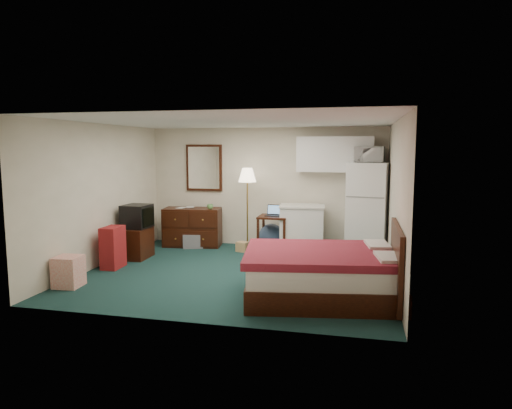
% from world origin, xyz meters
% --- Properties ---
extents(floor, '(5.00, 4.50, 0.01)m').
position_xyz_m(floor, '(0.00, 0.00, 0.00)').
color(floor, black).
rests_on(floor, ground).
extents(ceiling, '(5.00, 4.50, 0.01)m').
position_xyz_m(ceiling, '(0.00, 0.00, 2.50)').
color(ceiling, silver).
rests_on(ceiling, walls).
extents(walls, '(5.01, 4.51, 2.50)m').
position_xyz_m(walls, '(0.00, 0.00, 1.25)').
color(walls, silver).
rests_on(walls, floor).
extents(mirror, '(0.80, 0.06, 1.00)m').
position_xyz_m(mirror, '(-1.35, 2.22, 1.65)').
color(mirror, white).
rests_on(mirror, walls).
extents(upper_cabinets, '(1.50, 0.35, 0.70)m').
position_xyz_m(upper_cabinets, '(1.45, 2.08, 1.95)').
color(upper_cabinets, white).
rests_on(upper_cabinets, walls).
extents(headboard, '(0.06, 1.56, 1.00)m').
position_xyz_m(headboard, '(2.46, -0.96, 0.55)').
color(headboard, black).
rests_on(headboard, walls).
extents(dresser, '(1.25, 0.68, 0.81)m').
position_xyz_m(dresser, '(-1.49, 1.83, 0.41)').
color(dresser, black).
rests_on(dresser, floor).
extents(floor_lamp, '(0.37, 0.37, 1.67)m').
position_xyz_m(floor_lamp, '(-0.28, 1.80, 0.84)').
color(floor_lamp, '#B88E38').
rests_on(floor_lamp, floor).
extents(desk, '(0.58, 0.58, 0.74)m').
position_xyz_m(desk, '(0.29, 1.65, 0.37)').
color(desk, black).
rests_on(desk, floor).
extents(exercise_ball, '(0.58, 0.58, 0.52)m').
position_xyz_m(exercise_ball, '(0.19, 1.96, 0.26)').
color(exercise_ball, '#3A537D').
rests_on(exercise_ball, floor).
extents(kitchen_counter, '(0.89, 0.71, 0.92)m').
position_xyz_m(kitchen_counter, '(0.85, 1.75, 0.46)').
color(kitchen_counter, white).
rests_on(kitchen_counter, floor).
extents(fridge, '(0.88, 0.88, 1.80)m').
position_xyz_m(fridge, '(2.13, 1.87, 0.90)').
color(fridge, white).
rests_on(fridge, floor).
extents(bed, '(2.27, 1.89, 0.65)m').
position_xyz_m(bed, '(1.48, -0.96, 0.33)').
color(bed, maroon).
rests_on(bed, floor).
extents(tv_stand, '(0.59, 0.64, 0.57)m').
position_xyz_m(tv_stand, '(-2.21, 0.57, 0.29)').
color(tv_stand, black).
rests_on(tv_stand, floor).
extents(suitcase, '(0.29, 0.45, 0.72)m').
position_xyz_m(suitcase, '(-2.20, -0.18, 0.36)').
color(suitcase, maroon).
rests_on(suitcase, floor).
extents(retail_box, '(0.40, 0.40, 0.46)m').
position_xyz_m(retail_box, '(-2.28, -1.31, 0.23)').
color(retail_box, white).
rests_on(retail_box, floor).
extents(file_bin, '(0.49, 0.42, 0.29)m').
position_xyz_m(file_bin, '(-1.42, 1.68, 0.14)').
color(file_bin, slate).
rests_on(file_bin, floor).
extents(cardboard_box_a, '(0.28, 0.25, 0.19)m').
position_xyz_m(cardboard_box_a, '(-0.32, 1.55, 0.10)').
color(cardboard_box_a, tan).
rests_on(cardboard_box_a, floor).
extents(cardboard_box_b, '(0.28, 0.31, 0.27)m').
position_xyz_m(cardboard_box_b, '(0.70, 1.14, 0.14)').
color(cardboard_box_b, tan).
rests_on(cardboard_box_b, floor).
extents(laptop, '(0.32, 0.27, 0.21)m').
position_xyz_m(laptop, '(0.29, 1.61, 0.84)').
color(laptop, black).
rests_on(laptop, desk).
extents(crt_tv, '(0.50, 0.53, 0.44)m').
position_xyz_m(crt_tv, '(-2.14, 0.62, 0.79)').
color(crt_tv, black).
rests_on(crt_tv, tv_stand).
extents(microwave, '(0.58, 0.37, 0.38)m').
position_xyz_m(microwave, '(2.12, 1.89, 1.99)').
color(microwave, white).
rests_on(microwave, fridge).
extents(book_a, '(0.15, 0.05, 0.21)m').
position_xyz_m(book_a, '(-1.78, 1.77, 0.92)').
color(book_a, tan).
rests_on(book_a, dresser).
extents(book_b, '(0.15, 0.09, 0.21)m').
position_xyz_m(book_b, '(-1.64, 1.89, 0.91)').
color(book_b, tan).
rests_on(book_b, dresser).
extents(mug, '(0.14, 0.11, 0.13)m').
position_xyz_m(mug, '(-1.08, 1.78, 0.87)').
color(mug, '#5C984E').
rests_on(mug, dresser).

